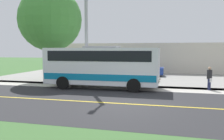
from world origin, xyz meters
name	(u,v)px	position (x,y,z in m)	size (l,w,h in m)	color
ground_plane	(127,104)	(0.00, 0.00, 0.00)	(120.00, 120.00, 0.00)	#3D6633
road_surface	(127,104)	(0.00, 0.00, 0.00)	(8.00, 100.00, 0.01)	#28282B
sidewalk	(140,88)	(-5.20, 0.00, 0.00)	(2.40, 100.00, 0.01)	#B2ADA3
parking_lot_surface	(179,78)	(-12.40, 3.00, 0.00)	(14.00, 36.00, 0.01)	gray
road_centre_line	(127,104)	(0.00, 0.00, 0.01)	(0.16, 100.00, 0.00)	gold
shuttle_bus_front	(102,65)	(-4.54, -2.62, 1.64)	(2.74, 8.10, 2.99)	white
pedestrian_with_bags	(209,78)	(-5.47, 4.70, 0.85)	(0.72, 0.34, 1.59)	#1E2347
street_light_pole	(86,22)	(-4.89, -3.96, 4.73)	(1.97, 0.24, 8.63)	#9E9EA3
parked_car_near	(143,69)	(-13.25, -0.73, 0.69)	(2.05, 4.42, 1.45)	navy
tree_curbside	(50,20)	(-7.40, -8.17, 5.36)	(5.51, 5.51, 8.12)	#4C3826
commercial_building	(142,57)	(-21.40, -1.79, 1.76)	(10.00, 22.30, 3.52)	beige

